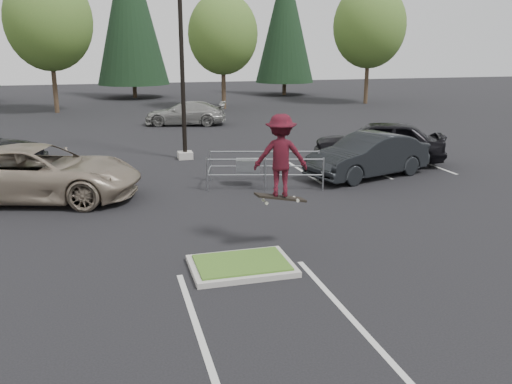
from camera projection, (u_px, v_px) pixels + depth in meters
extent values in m
plane|color=black|center=(242.00, 268.00, 11.77)|extent=(120.00, 120.00, 0.00)
cube|color=#A39F98|center=(242.00, 266.00, 11.75)|extent=(2.20, 1.60, 0.12)
cube|color=#3D6720|center=(241.00, 263.00, 11.73)|extent=(1.95, 1.35, 0.05)
cube|color=beige|center=(56.00, 183.00, 18.99)|extent=(0.12, 5.20, 0.01)
cube|color=beige|center=(298.00, 168.00, 21.29)|extent=(0.12, 5.20, 0.01)
cube|color=beige|center=(360.00, 164.00, 21.98)|extent=(0.12, 5.20, 0.01)
cube|color=beige|center=(419.00, 161.00, 22.67)|extent=(0.12, 5.20, 0.01)
cube|color=beige|center=(205.00, 350.00, 8.63)|extent=(0.12, 6.00, 0.01)
cube|color=beige|center=(359.00, 327.00, 9.32)|extent=(0.12, 6.00, 0.01)
cube|color=#A39F98|center=(185.00, 155.00, 23.02)|extent=(0.60, 0.60, 0.30)
cylinder|color=black|center=(181.00, 37.00, 21.74)|extent=(0.18, 0.18, 10.00)
cylinder|color=#38281C|center=(55.00, 88.00, 38.14)|extent=(0.32, 0.32, 3.50)
ellipsoid|color=#376425|center=(49.00, 21.00, 36.95)|extent=(5.89, 5.89, 6.77)
sphere|color=#376425|center=(58.00, 32.00, 37.02)|extent=(3.68, 3.68, 3.68)
sphere|color=#376425|center=(42.00, 29.00, 37.34)|extent=(4.05, 4.05, 4.05)
cylinder|color=#38281C|center=(224.00, 88.00, 40.62)|extent=(0.32, 0.32, 3.04)
ellipsoid|color=#376425|center=(223.00, 34.00, 39.58)|extent=(5.12, 5.12, 5.89)
sphere|color=#376425|center=(232.00, 43.00, 39.63)|extent=(3.20, 3.20, 3.20)
sphere|color=#376425|center=(215.00, 41.00, 39.95)|extent=(3.52, 3.52, 3.52)
cylinder|color=#38281C|center=(366.00, 82.00, 44.10)|extent=(0.32, 0.32, 3.42)
ellipsoid|color=#376425|center=(369.00, 26.00, 42.94)|extent=(5.76, 5.76, 6.62)
sphere|color=#376425|center=(377.00, 35.00, 43.00)|extent=(3.60, 3.60, 3.60)
sphere|color=#376425|center=(361.00, 33.00, 43.33)|extent=(3.96, 3.96, 3.96)
cylinder|color=#38281C|center=(135.00, 91.00, 49.28)|extent=(0.36, 0.36, 1.20)
cone|color=black|center=(130.00, 7.00, 47.37)|extent=(6.38, 6.38, 13.30)
cylinder|color=#38281C|center=(284.00, 89.00, 51.93)|extent=(0.36, 0.36, 1.20)
cone|color=black|center=(285.00, 20.00, 50.28)|extent=(5.50, 5.50, 11.30)
cylinder|color=gray|center=(207.00, 174.00, 17.89)|extent=(0.06, 0.06, 1.10)
cylinder|color=gray|center=(210.00, 166.00, 19.18)|extent=(0.06, 0.06, 1.10)
cylinder|color=gray|center=(265.00, 174.00, 17.90)|extent=(0.06, 0.06, 1.10)
cylinder|color=gray|center=(264.00, 166.00, 19.20)|extent=(0.06, 0.06, 1.10)
cylinder|color=gray|center=(323.00, 174.00, 17.91)|extent=(0.06, 0.06, 1.10)
cylinder|color=gray|center=(318.00, 165.00, 19.21)|extent=(0.06, 0.06, 1.10)
cylinder|color=gray|center=(265.00, 175.00, 17.91)|extent=(3.72, 1.04, 0.05)
cylinder|color=gray|center=(265.00, 159.00, 17.77)|extent=(3.72, 1.04, 0.05)
cylinder|color=gray|center=(264.00, 166.00, 19.20)|extent=(3.72, 1.04, 0.05)
cylinder|color=gray|center=(264.00, 152.00, 19.06)|extent=(3.72, 1.04, 0.05)
cube|color=gray|center=(248.00, 166.00, 18.51)|extent=(0.92, 0.69, 0.46)
cube|color=black|center=(281.00, 197.00, 12.68)|extent=(1.26, 0.46, 0.30)
cylinder|color=beige|center=(267.00, 203.00, 12.48)|extent=(0.08, 0.04, 0.08)
cylinder|color=beige|center=(263.00, 200.00, 12.72)|extent=(0.08, 0.04, 0.08)
cylinder|color=beige|center=(298.00, 201.00, 12.68)|extent=(0.08, 0.04, 0.08)
cylinder|color=beige|center=(294.00, 198.00, 12.91)|extent=(0.08, 0.04, 0.08)
imported|color=maroon|center=(281.00, 155.00, 12.41)|extent=(1.37, 0.99, 1.90)
imported|color=gray|center=(38.00, 173.00, 16.82)|extent=(6.72, 4.46, 1.71)
imported|color=black|center=(368.00, 156.00, 19.73)|extent=(5.08, 3.06, 1.58)
imported|color=black|center=(380.00, 142.00, 21.93)|extent=(5.59, 4.03, 1.77)
imported|color=#9A9A95|center=(186.00, 113.00, 32.56)|extent=(5.17, 3.12, 1.40)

